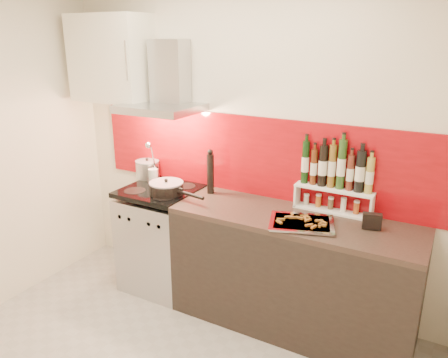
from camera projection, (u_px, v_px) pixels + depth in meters
The scene contains 13 objects.
back_wall at pixel (251, 146), 3.48m from camera, with size 3.40×0.02×2.60m, color silver.
backsplash at pixel (256, 157), 3.47m from camera, with size 3.00×0.02×0.64m, color maroon.
range_stove at pixel (162, 239), 3.82m from camera, with size 0.60×0.60×0.91m.
counter at pixel (292, 272), 3.27m from camera, with size 1.80×0.60×0.90m.
range_hood at pixel (166, 87), 3.53m from camera, with size 0.62×0.50×0.61m.
upper_cabinet at pixel (111, 58), 3.71m from camera, with size 0.70×0.35×0.72m, color white.
stock_pot at pixel (148, 169), 3.94m from camera, with size 0.21×0.21×0.18m.
saute_pan at pixel (167, 188), 3.54m from camera, with size 0.54×0.28×0.13m.
utensil_jar at pixel (153, 171), 3.77m from camera, with size 0.08×0.12×0.39m.
pepper_mill at pixel (210, 172), 3.55m from camera, with size 0.06×0.06×0.37m.
step_shelf at pixel (336, 179), 3.15m from camera, with size 0.57×0.16×0.55m.
caddy_box at pixel (372, 221), 2.91m from camera, with size 0.12×0.05×0.11m, color black.
baking_tray at pixel (302, 223), 2.99m from camera, with size 0.52×0.45×0.03m.
Camera 1 is at (1.46, -1.67, 2.14)m, focal length 35.00 mm.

